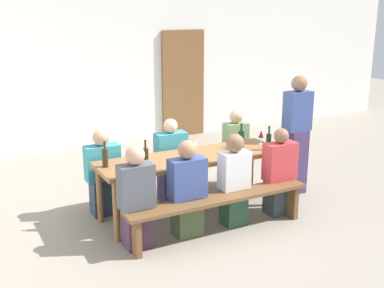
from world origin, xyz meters
The scene contains 22 objects.
ground_plane centered at (0.00, 0.00, 0.00)m, with size 24.00×24.00×0.00m, color gray.
back_wall centered at (0.00, 3.67, 1.60)m, with size 14.00×0.20×3.20m, color white.
wooden_door centered at (1.69, 3.53, 1.05)m, with size 0.90×0.06×2.10m, color brown.
tasting_table centered at (0.00, 0.00, 0.67)m, with size 2.34×0.70×0.75m.
bench_near centered at (0.00, -0.65, 0.36)m, with size 2.24×0.30×0.45m.
bench_far centered at (0.00, 0.65, 0.36)m, with size 2.24×0.30×0.45m.
wine_bottle_0 centered at (0.98, -0.22, 0.86)m, with size 0.07×0.07×0.31m.
wine_bottle_1 centered at (0.74, 0.04, 0.87)m, with size 0.08×0.08×0.31m.
wine_bottle_2 centered at (-0.67, -0.16, 0.87)m, with size 0.07×0.07×0.33m.
wine_bottle_3 centered at (-1.06, 0.08, 0.86)m, with size 0.07×0.07×0.30m.
wine_glass_0 centered at (0.14, 0.20, 0.86)m, with size 0.07×0.07×0.17m.
wine_glass_1 centered at (-0.66, 0.08, 0.86)m, with size 0.06×0.06×0.16m.
wine_glass_2 centered at (0.60, 0.00, 0.87)m, with size 0.06×0.06×0.17m.
wine_glass_3 centered at (1.05, 0.04, 0.88)m, with size 0.07×0.07×0.19m.
seated_guest_near_0 centered at (-0.93, -0.50, 0.54)m, with size 0.37×0.24×1.13m.
seated_guest_near_1 centered at (-0.33, -0.50, 0.52)m, with size 0.41×0.24×1.10m.
seated_guest_near_2 centered at (0.29, -0.50, 0.53)m, with size 0.35×0.24×1.10m.
seated_guest_near_3 centered at (0.95, -0.50, 0.51)m, with size 0.41×0.24×1.09m.
seated_guest_far_0 centered at (-0.97, 0.50, 0.51)m, with size 0.42×0.24×1.09m.
seated_guest_far_1 centered at (-0.04, 0.50, 0.52)m, with size 0.41×0.24×1.12m.
seated_guest_far_2 centered at (0.96, 0.50, 0.54)m, with size 0.32×0.24×1.14m.
standing_host centered at (1.60, -0.01, 0.80)m, with size 0.36×0.24×1.63m.
Camera 1 is at (-2.63, -4.92, 2.45)m, focal length 44.94 mm.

